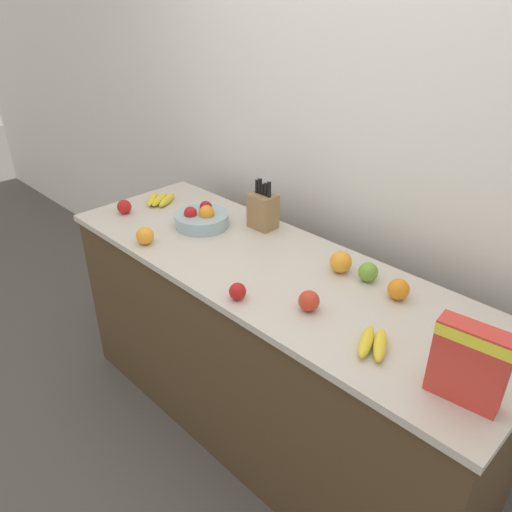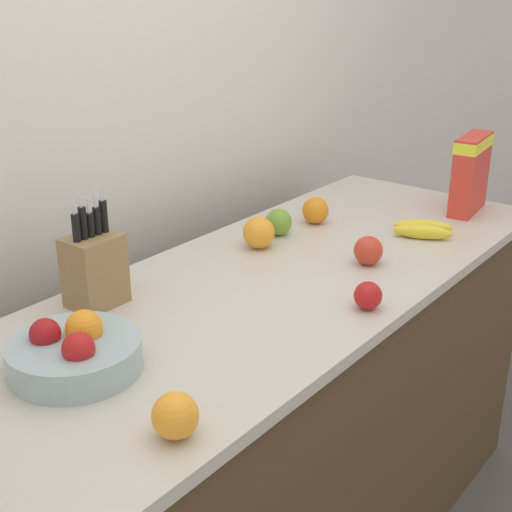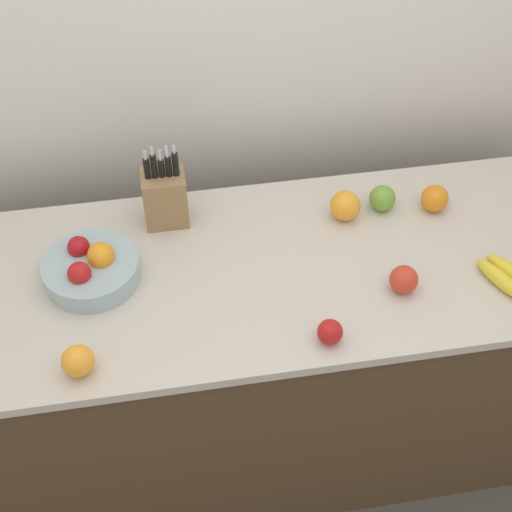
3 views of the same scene
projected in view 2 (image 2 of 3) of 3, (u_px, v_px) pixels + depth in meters
The scene contains 12 objects.
wall_back at pixel (87, 109), 1.91m from camera, with size 9.00×0.06×2.60m.
counter at pixel (252, 447), 1.90m from camera, with size 2.11×0.70×0.92m.
knife_block at pixel (94, 268), 1.63m from camera, with size 0.12×0.10×0.27m.
cereal_box at pixel (471, 170), 2.24m from camera, with size 0.21×0.09×0.25m.
fruit_bowl at pixel (75, 352), 1.37m from camera, with size 0.26×0.26×0.11m.
banana_bunch_left at pixel (423, 229), 2.07m from camera, with size 0.15×0.19×0.04m.
apple_rear at pixel (368, 251), 1.87m from camera, with size 0.08×0.08×0.08m, color red.
apple_middle at pixel (368, 296), 1.62m from camera, with size 0.07×0.07×0.07m, color red.
apple_by_knife_block at pixel (279, 222), 2.08m from camera, with size 0.08×0.08×0.08m, color #6B9E33.
orange_back_center at pixel (315, 210), 2.17m from camera, with size 0.08×0.08×0.08m, color orange.
orange_by_cereal at pixel (175, 416), 1.18m from camera, with size 0.08×0.08×0.08m, color orange.
orange_front_left at pixel (259, 233), 1.98m from camera, with size 0.09×0.09×0.09m, color orange.
Camera 2 is at (-1.23, -0.98, 1.65)m, focal length 50.00 mm.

